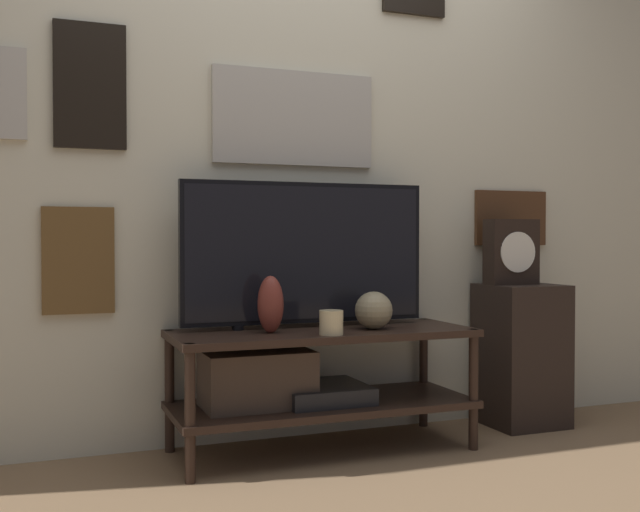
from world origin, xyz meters
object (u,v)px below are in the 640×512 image
vase_round_glass (374,310)px  candle_jar (331,323)px  television (306,253)px  mantel_clock (511,252)px  vase_urn_stoneware (271,304)px

vase_round_glass → candle_jar: vase_round_glass is taller
television → mantel_clock: 1.04m
vase_urn_stoneware → mantel_clock: mantel_clock is taller
vase_round_glass → mantel_clock: (0.80, 0.15, 0.24)m
television → mantel_clock: (1.04, -0.02, -0.00)m
vase_round_glass → candle_jar: 0.26m
mantel_clock → television: bearing=179.1°
television → candle_jar: (0.01, -0.28, -0.27)m
television → mantel_clock: bearing=-0.9°
television → vase_round_glass: size_ratio=6.83×
vase_round_glass → mantel_clock: size_ratio=0.51×
vase_urn_stoneware → candle_jar: size_ratio=2.37×
vase_round_glass → candle_jar: bearing=-155.3°
television → candle_jar: television is taller
mantel_clock → vase_urn_stoneware: bearing=-174.5°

